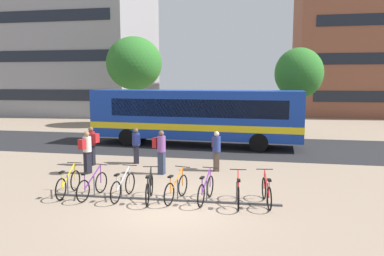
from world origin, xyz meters
The scene contains 20 objects.
ground centered at (0.00, 0.00, 0.00)m, with size 200.00×200.00×0.00m, color gray.
bus_lane_asphalt centered at (0.00, 10.50, 0.00)m, with size 80.00×7.20×0.01m, color #232326.
city_bus centered at (-1.18, 10.50, 1.78)m, with size 12.15×3.28×3.20m.
bike_rack centered at (-0.39, 0.65, 0.10)m, with size 7.31×0.34×0.70m.
parked_bicycle_yellow_0 centered at (-3.61, 0.61, 0.38)m, with size 0.52×1.72×0.99m.
parked_bicycle_purple_1 centered at (-2.72, 0.55, 0.38)m, with size 0.52×1.71×0.99m.
parked_bicycle_silver_2 centered at (-1.71, 0.61, 0.38)m, with size 0.52×1.72×0.99m.
parked_bicycle_black_3 centered at (-0.81, 0.55, 0.38)m, with size 0.52×1.71×0.99m.
parked_bicycle_orange_4 centered at (0.01, 0.73, 0.38)m, with size 0.56×1.70×0.99m.
parked_bicycle_purple_5 centered at (0.94, 0.77, 0.38)m, with size 0.52×1.71×0.99m.
parked_bicycle_red_6 centered at (1.94, 0.67, 0.38)m, with size 0.52×1.72×0.99m.
parked_bicycle_red_7 centered at (2.79, 0.87, 0.38)m, with size 0.52×1.71×0.99m.
commuter_red_pack_0 centered at (-4.74, 4.73, 1.00)m, with size 0.57×0.41×1.73m.
commuter_red_pack_1 centered at (-1.34, 3.80, 1.03)m, with size 0.57×0.41×1.78m.
commuter_navy_pack_2 centered at (-2.93, 5.41, 0.94)m, with size 0.52×0.61×1.62m.
commuter_red_pack_3 centered at (-4.29, 3.31, 1.00)m, with size 0.49×0.60×1.74m.
commuter_maroon_pack_4 centered at (0.79, 4.74, 0.96)m, with size 0.46×0.59×1.68m.
street_tree_0 centered at (5.12, 15.83, 4.22)m, with size 3.26×3.26×5.97m.
street_tree_1 centered at (-7.66, 18.79, 5.14)m, with size 4.54×4.54×7.32m.
building_left_wing centered at (-18.82, 29.90, 9.61)m, with size 16.59×13.46×19.22m.
Camera 1 is at (2.51, -10.03, 3.75)m, focal length 33.95 mm.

